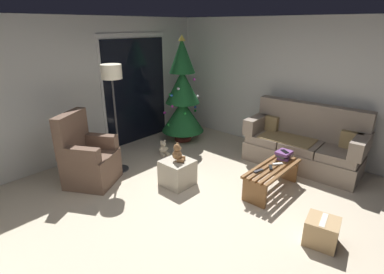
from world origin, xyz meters
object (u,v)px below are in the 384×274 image
remote_black (271,167)px  christmas_tree (182,97)px  coffee_table (272,175)px  teddy_bear_chestnut (178,154)px  couch (303,144)px  ottoman (177,173)px  armchair (88,159)px  remote_white (278,164)px  book_stack (284,155)px  cell_phone (285,151)px  remote_graphite (258,171)px  teddy_bear_cream_by_tree (163,148)px  floor_lamp (112,83)px  cardboard_box_taped_mid_floor (322,231)px

remote_black → christmas_tree: size_ratio=0.07×
coffee_table → teddy_bear_chestnut: teddy_bear_chestnut is taller
coffee_table → couch: bearing=1.0°
ottoman → armchair: bearing=129.3°
remote_white → book_stack: 0.26m
remote_black → book_stack: book_stack is taller
coffee_table → cell_phone: size_ratio=7.64×
coffee_table → remote_graphite: bearing=161.8°
cell_phone → christmas_tree: (0.26, 2.43, 0.44)m
remote_graphite → teddy_bear_cream_by_tree: bearing=12.3°
floor_lamp → teddy_bear_cream_by_tree: floor_lamp is taller
coffee_table → ottoman: (-0.80, 1.18, -0.06)m
cell_phone → teddy_bear_chestnut: teddy_bear_chestnut is taller
cell_phone → ottoman: (-1.18, 1.17, -0.31)m
cardboard_box_taped_mid_floor → teddy_bear_chestnut: bearing=93.3°
teddy_bear_cream_by_tree → remote_white: bearing=-82.6°
christmas_tree → floor_lamp: bearing=-174.4°
remote_graphite → christmas_tree: size_ratio=0.07×
coffee_table → floor_lamp: size_ratio=0.62×
cell_phone → teddy_bear_cream_by_tree: bearing=135.1°
ottoman → couch: bearing=-30.7°
cell_phone → armchair: size_ratio=0.13×
cell_phone → remote_black: bearing=-148.5°
remote_black → floor_lamp: 2.73m
remote_white → teddy_bear_cream_by_tree: 2.24m
coffee_table → remote_white: (0.13, -0.01, 0.14)m
remote_graphite → cardboard_box_taped_mid_floor: remote_graphite is taller
cell_phone → christmas_tree: 2.48m
armchair → teddy_bear_cream_by_tree: size_ratio=3.96×
couch → book_stack: (-0.77, 0.00, 0.06)m
remote_graphite → couch: bearing=-77.5°
couch → teddy_bear_chestnut: (-1.95, 1.15, 0.12)m
teddy_bear_cream_by_tree → christmas_tree: bearing=17.0°
remote_black → floor_lamp: bearing=171.2°
couch → remote_graphite: bearing=177.3°
couch → cell_phone: couch is taller
remote_black → cell_phone: 0.45m
floor_lamp → couch: bearing=-44.9°
book_stack → remote_graphite: bearing=174.3°
book_stack → teddy_bear_chestnut: size_ratio=0.85×
remote_black → floor_lamp: (-1.05, 2.26, 1.10)m
christmas_tree → teddy_bear_cream_by_tree: (-0.80, -0.24, -0.83)m
ottoman → cardboard_box_taped_mid_floor: ottoman is taller
remote_white → teddy_bear_cream_by_tree: remote_white is taller
coffee_table → teddy_bear_chestnut: size_ratio=3.86×
couch → cardboard_box_taped_mid_floor: size_ratio=4.92×
coffee_table → cardboard_box_taped_mid_floor: coffee_table is taller
remote_black → remote_graphite: size_ratio=1.00×
floor_lamp → teddy_bear_cream_by_tree: bearing=-4.5°
book_stack → ottoman: (-1.18, 1.16, -0.26)m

